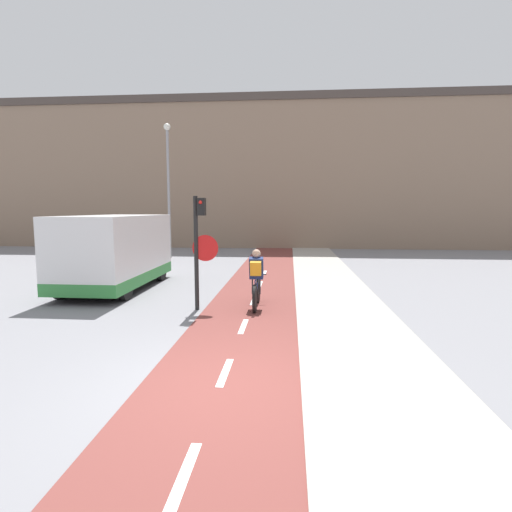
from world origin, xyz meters
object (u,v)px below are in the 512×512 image
traffic_light_pole (199,240)px  cyclist_near (256,281)px  street_lamp_far (168,177)px  van (115,253)px

traffic_light_pole → cyclist_near: 1.83m
traffic_light_pole → cyclist_near: size_ratio=1.64×
street_lamp_far → van: 8.92m
traffic_light_pole → cyclist_near: bearing=12.0°
cyclist_near → van: bearing=155.6°
cyclist_near → street_lamp_far: bearing=117.7°
traffic_light_pole → van: traffic_light_pole is taller
street_lamp_far → van: size_ratio=1.42×
street_lamp_far → cyclist_near: (5.52, -10.50, -3.53)m
van → street_lamp_far: bearing=95.1°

